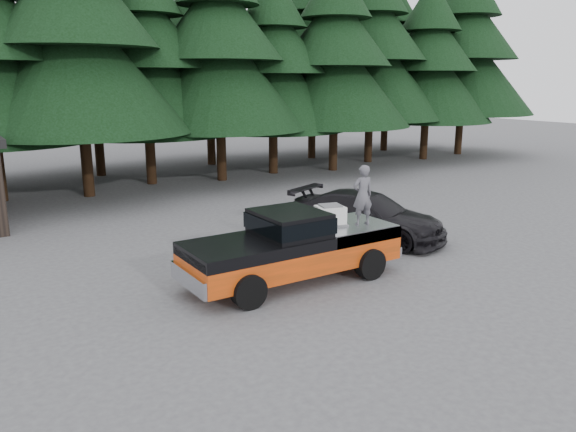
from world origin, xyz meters
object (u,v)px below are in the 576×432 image
parked_car (367,216)px  man_on_bed (363,195)px  air_compressor (330,216)px  pickup_truck (293,257)px

parked_car → man_on_bed: bearing=-155.7°
air_compressor → man_on_bed: man_on_bed is taller
parked_car → air_compressor: bearing=-169.1°
pickup_truck → air_compressor: size_ratio=8.17×
man_on_bed → parked_car: (2.31, 2.42, -1.38)m
pickup_truck → air_compressor: air_compressor is taller
man_on_bed → parked_car: 3.62m
man_on_bed → parked_car: size_ratio=0.31×
pickup_truck → parked_car: size_ratio=1.13×
pickup_truck → air_compressor: (1.30, 0.11, 0.92)m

